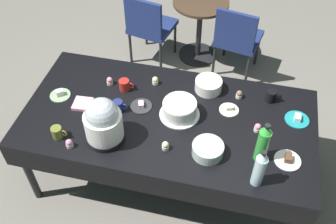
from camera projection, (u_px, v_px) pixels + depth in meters
ground at (168, 173)px, 3.48m from camera, size 9.00×9.00×0.00m
potluck_table at (168, 122)px, 2.98m from camera, size 2.20×1.10×0.75m
frosted_layer_cake at (180, 109)px, 2.90m from camera, size 0.31×0.31×0.13m
slow_cooker at (103, 122)px, 2.67m from camera, size 0.28×0.28×0.37m
glass_salad_bowl at (208, 150)px, 2.67m from camera, size 0.22×0.22×0.09m
ceramic_snack_bowl at (208, 85)px, 3.11m from camera, size 0.21×0.21×0.10m
dessert_plate_cream at (229, 109)px, 2.98m from camera, size 0.15×0.15×0.04m
dessert_plate_white at (288, 160)px, 2.65m from camera, size 0.18×0.18×0.05m
dessert_plate_charcoal at (141, 106)px, 3.01m from camera, size 0.17×0.17×0.04m
dessert_plate_teal at (297, 119)px, 2.91m from camera, size 0.18×0.18×0.05m
dessert_plate_sage at (60, 94)px, 3.09m from camera, size 0.16×0.16×0.05m
cupcake_cocoa at (239, 94)px, 3.06m from camera, size 0.05×0.05×0.07m
cupcake_vanilla at (258, 128)px, 2.82m from camera, size 0.05×0.05×0.07m
cupcake_lemon at (110, 81)px, 3.17m from camera, size 0.05×0.05×0.07m
cupcake_mint at (155, 81)px, 3.17m from camera, size 0.05×0.05×0.07m
cupcake_rose at (165, 146)px, 2.71m from camera, size 0.05×0.05×0.07m
cupcake_berry at (69, 144)px, 2.72m from camera, size 0.05×0.05×0.07m
soda_bottle_water at (260, 169)px, 2.43m from camera, size 0.08×0.08×0.32m
soda_bottle_lime_soda at (263, 143)px, 2.56m from camera, size 0.08×0.08×0.33m
coffee_mug_olive at (57, 132)px, 2.77m from camera, size 0.12×0.08×0.09m
coffee_mug_red at (125, 85)px, 3.11m from camera, size 0.12×0.08×0.09m
coffee_mug_navy at (118, 106)px, 2.95m from camera, size 0.12×0.08×0.09m
coffee_mug_black at (271, 96)px, 3.02m from camera, size 0.12×0.08×0.10m
paper_napkin_stack at (83, 104)px, 3.01m from camera, size 0.15×0.15×0.02m
maroon_chair_left at (149, 25)px, 4.22m from camera, size 0.52×0.52×0.85m
maroon_chair_right at (237, 37)px, 4.07m from camera, size 0.52×0.52×0.85m
round_cafe_table at (200, 19)px, 4.28m from camera, size 0.60×0.60×0.72m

